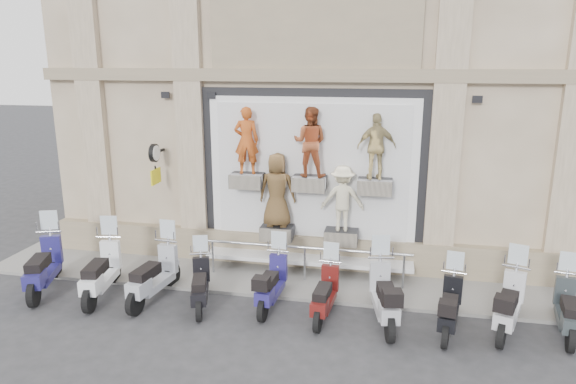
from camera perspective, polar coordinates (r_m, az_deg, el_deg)
name	(u,v)px	position (r m, az deg, el deg)	size (l,w,h in m)	color
ground	(288,323)	(10.76, 0.01, -14.39)	(90.00, 90.00, 0.00)	#2E2E31
sidewalk	(305,280)	(12.60, 1.93, -9.70)	(16.00, 2.20, 0.08)	gray
building	(334,33)	(16.37, 5.11, 17.22)	(14.00, 8.60, 12.00)	#C9B393
shop_vitrine	(312,180)	(12.46, 2.63, 1.33)	(5.60, 0.83, 4.30)	black
guard_rail	(305,265)	(12.34, 1.87, -8.09)	(5.06, 0.10, 0.93)	#9EA0A5
clock_sign_bracket	(155,159)	(13.27, -14.56, 3.60)	(0.10, 0.80, 1.02)	black
scooter_a	(42,256)	(13.04, -25.63, -6.41)	(0.62, 2.14, 1.74)	navy
scooter_b	(100,261)	(12.26, -20.13, -7.24)	(0.61, 2.09, 1.70)	white
scooter_c	(153,265)	(11.75, -14.75, -7.83)	(0.60, 2.05, 1.67)	#9EA2AB
scooter_d	(200,276)	(11.29, -9.78, -9.15)	(0.51, 1.76, 1.43)	black
scooter_e	(272,274)	(11.12, -1.84, -9.08)	(0.54, 1.86, 1.51)	navy
scooter_f	(325,285)	(10.72, 4.14, -10.24)	(0.52, 1.77, 1.44)	#51100D
scooter_g	(385,285)	(10.61, 10.70, -10.12)	(0.59, 2.03, 1.65)	#A5A6AC
scooter_h	(451,297)	(10.64, 17.62, -11.06)	(0.52, 1.80, 1.46)	black
scooter_i	(510,293)	(11.02, 23.48, -10.29)	(0.58, 1.97, 1.60)	silver
scooter_j	(569,299)	(11.41, 28.78, -10.38)	(0.53, 1.83, 1.49)	#282E31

